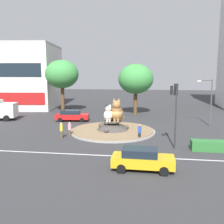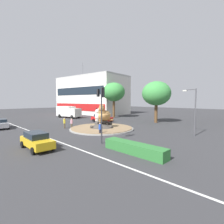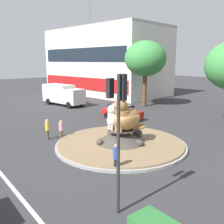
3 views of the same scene
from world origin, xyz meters
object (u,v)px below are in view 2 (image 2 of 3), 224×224
Objects in this scene: broadleaf_tree_behind_island at (114,92)px; hatchback_near_shophouse at (1,124)px; parked_car_right at (102,118)px; delivery_box_truck at (68,112)px; second_tree_near_tower at (156,94)px; cat_statue_tabby at (104,115)px; sedan_on_far_lane at (37,140)px; traffic_light_mast at (101,103)px; pedestrian_blue_shirt at (100,129)px; pedestrian_pink_shirt at (72,123)px; cat_statue_white at (99,116)px; pedestrian_yellow_shirt at (64,123)px; shophouse_block at (92,95)px; streetlight_arm at (194,108)px.

hatchback_near_shophouse is (-1.19, -25.03, -5.90)m from broadleaf_tree_behind_island.
parked_car_right is 12.24m from delivery_box_truck.
second_tree_near_tower is 1.12× the size of delivery_box_truck.
sedan_on_far_lane is (3.25, -11.52, -1.49)m from cat_statue_tabby.
delivery_box_truck is (-25.51, 10.81, -2.69)m from traffic_light_mast.
delivery_box_truck is at bearing 119.58° from hatchback_near_shophouse.
second_tree_near_tower is 1.76× the size of hatchback_near_shophouse.
pedestrian_blue_shirt is (-3.21, 2.54, -3.44)m from traffic_light_mast.
cat_statue_tabby is at bearing 177.58° from pedestrian_pink_shirt.
cat_statue_white is 1.34× the size of pedestrian_pink_shirt.
pedestrian_yellow_shirt is at bearing -71.39° from broadleaf_tree_behind_island.
traffic_light_mast is (6.00, -5.79, 2.00)m from cat_statue_tabby.
cat_statue_white is 16.11m from hatchback_near_shophouse.
pedestrian_yellow_shirt is 1.13m from pedestrian_pink_shirt.
broadleaf_tree_behind_island is (-17.38, 19.53, 2.39)m from traffic_light_mast.
cat_statue_tabby is (0.95, 0.20, 0.24)m from cat_statue_white.
cat_statue_tabby is at bearing 48.45° from hatchback_near_shophouse.
cat_statue_tabby is 0.33× the size of second_tree_near_tower.
hatchback_near_shophouse is at bearing -51.29° from cat_statue_tabby.
pedestrian_blue_shirt is at bearing -43.12° from shophouse_block.
cat_statue_tabby is 1.63× the size of pedestrian_yellow_shirt.
streetlight_arm reaches higher than pedestrian_yellow_shirt.
pedestrian_yellow_shirt is at bearing -112.50° from second_tree_near_tower.
cat_statue_white is at bearing 111.23° from sedan_on_far_lane.
second_tree_near_tower is 17.07m from pedestrian_blue_shirt.
delivery_box_truck is (-18.56, 5.21, -0.45)m from cat_statue_white.
shophouse_block is at bearing 108.10° from delivery_box_truck.
cat_statue_tabby is 0.11× the size of shophouse_block.
cat_statue_white is at bearing -100.60° from second_tree_near_tower.
traffic_light_mast is (6.95, -5.60, 2.24)m from cat_statue_white.
cat_statue_tabby is 0.59× the size of hatchback_near_shophouse.
delivery_box_truck is at bearing 144.90° from sedan_on_far_lane.
broadleaf_tree_behind_island is 1.09× the size of second_tree_near_tower.
cat_statue_tabby is 1.77× the size of pedestrian_pink_shirt.
pedestrian_blue_shirt is at bearing -48.96° from parked_car_right.
sedan_on_far_lane is 0.59× the size of delivery_box_truck.
shophouse_block reaches higher than pedestrian_pink_shirt.
shophouse_block is at bearing 169.07° from second_tree_near_tower.
pedestrian_yellow_shirt is at bearing -58.78° from cat_statue_white.
pedestrian_yellow_shirt is (-5.45, -3.84, -1.39)m from cat_statue_tabby.
pedestrian_blue_shirt is 0.34× the size of hatchback_near_shophouse.
second_tree_near_tower is at bearing 10.76° from delivery_box_truck.
shophouse_block is at bearing 121.92° from hatchback_near_shophouse.
hatchback_near_shophouse is at bearing -120.11° from second_tree_near_tower.
hatchback_near_shophouse is at bearing 50.32° from streetlight_arm.
cat_statue_tabby is at bearing -24.44° from delivery_box_truck.
pedestrian_pink_shirt is 9.16m from parked_car_right.
traffic_light_mast is 1.24× the size of hatchback_near_shophouse.
pedestrian_blue_shirt is 17.33m from hatchback_near_shophouse.
second_tree_near_tower is 12.42m from parked_car_right.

